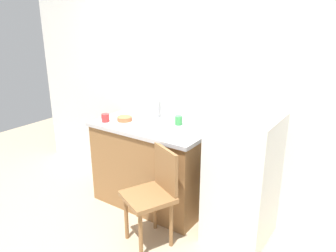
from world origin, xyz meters
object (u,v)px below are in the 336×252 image
Objects in this scene: chair at (154,192)px; terracotta_bowl at (125,119)px; refrigerator at (242,179)px; cup_red at (105,118)px; cup_green at (179,120)px.

chair is 0.96m from terracotta_bowl.
refrigerator is at bearing 1.92° from terracotta_bowl.
cup_red is (-1.49, -0.19, 0.36)m from refrigerator.
cup_green is (0.55, 0.21, 0.02)m from terracotta_bowl.
chair is 1.03m from cup_red.
cup_red is at bearing -153.05° from cup_green.
cup_green is (-0.79, 0.17, 0.37)m from refrigerator.
terracotta_bowl is at bearing -158.89° from cup_green.
terracotta_bowl is 0.59m from cup_green.
refrigerator is 0.89m from cup_green.
terracotta_bowl is at bearing -178.08° from refrigerator.
cup_green is 1.06× the size of cup_red.
cup_red is at bearing -172.85° from refrigerator.
terracotta_bowl is 1.83× the size of cup_red.
refrigerator is 1.38m from terracotta_bowl.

